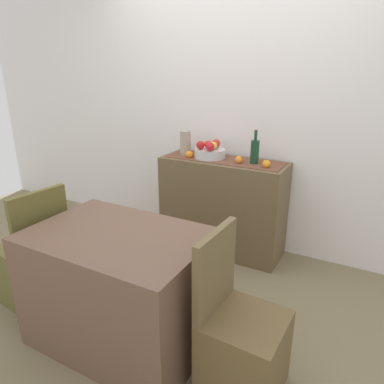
# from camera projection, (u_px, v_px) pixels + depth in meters

# --- Properties ---
(ground_plane) EXTENTS (6.40, 6.40, 0.02)m
(ground_plane) POSITION_uv_depth(u_px,v_px,m) (169.00, 300.00, 2.67)
(ground_plane) COLOR #7B6D4E
(ground_plane) RESTS_ON ground
(room_wall_rear) EXTENTS (6.40, 0.06, 2.70)m
(room_wall_rear) POSITION_uv_depth(u_px,v_px,m) (235.00, 103.00, 3.19)
(room_wall_rear) COLOR white
(room_wall_rear) RESTS_ON ground
(sideboard_console) EXTENTS (1.12, 0.42, 0.88)m
(sideboard_console) POSITION_uv_depth(u_px,v_px,m) (222.00, 206.00, 3.28)
(sideboard_console) COLOR brown
(sideboard_console) RESTS_ON ground
(table_runner) EXTENTS (1.06, 0.32, 0.01)m
(table_runner) POSITION_uv_depth(u_px,v_px,m) (224.00, 160.00, 3.13)
(table_runner) COLOR brown
(table_runner) RESTS_ON sideboard_console
(fruit_bowl) EXTENTS (0.28, 0.28, 0.08)m
(fruit_bowl) POSITION_uv_depth(u_px,v_px,m) (210.00, 153.00, 3.18)
(fruit_bowl) COLOR silver
(fruit_bowl) RESTS_ON table_runner
(apple_right) EXTENTS (0.07, 0.07, 0.07)m
(apple_right) POSITION_uv_depth(u_px,v_px,m) (200.00, 145.00, 3.14)
(apple_right) COLOR red
(apple_right) RESTS_ON fruit_bowl
(apple_left) EXTENTS (0.07, 0.07, 0.07)m
(apple_left) POSITION_uv_depth(u_px,v_px,m) (208.00, 144.00, 3.18)
(apple_left) COLOR red
(apple_left) RESTS_ON fruit_bowl
(apple_rear) EXTENTS (0.07, 0.07, 0.07)m
(apple_rear) POSITION_uv_depth(u_px,v_px,m) (213.00, 146.00, 3.13)
(apple_rear) COLOR gold
(apple_rear) RESTS_ON fruit_bowl
(apple_upper) EXTENTS (0.08, 0.08, 0.08)m
(apple_upper) POSITION_uv_depth(u_px,v_px,m) (210.00, 147.00, 3.07)
(apple_upper) COLOR red
(apple_upper) RESTS_ON fruit_bowl
(apple_front) EXTENTS (0.08, 0.08, 0.08)m
(apple_front) POSITION_uv_depth(u_px,v_px,m) (216.00, 144.00, 3.19)
(apple_front) COLOR red
(apple_front) RESTS_ON fruit_bowl
(wine_bottle) EXTENTS (0.07, 0.07, 0.29)m
(wine_bottle) POSITION_uv_depth(u_px,v_px,m) (255.00, 151.00, 2.97)
(wine_bottle) COLOR #183D25
(wine_bottle) RESTS_ON sideboard_console
(ceramic_vase) EXTENTS (0.10, 0.10, 0.22)m
(ceramic_vase) POSITION_uv_depth(u_px,v_px,m) (185.00, 143.00, 3.27)
(ceramic_vase) COLOR tan
(ceramic_vase) RESTS_ON sideboard_console
(orange_loose_near_bowl) EXTENTS (0.07, 0.07, 0.07)m
(orange_loose_near_bowl) POSITION_uv_depth(u_px,v_px,m) (239.00, 160.00, 3.01)
(orange_loose_near_bowl) COLOR orange
(orange_loose_near_bowl) RESTS_ON sideboard_console
(orange_loose_far) EXTENTS (0.07, 0.07, 0.07)m
(orange_loose_far) POSITION_uv_depth(u_px,v_px,m) (266.00, 164.00, 2.87)
(orange_loose_far) COLOR orange
(orange_loose_far) RESTS_ON sideboard_console
(orange_loose_mid) EXTENTS (0.07, 0.07, 0.07)m
(orange_loose_mid) POSITION_uv_depth(u_px,v_px,m) (189.00, 155.00, 3.19)
(orange_loose_mid) COLOR orange
(orange_loose_mid) RESTS_ON sideboard_console
(dining_table) EXTENTS (1.06, 0.72, 0.74)m
(dining_table) POSITION_uv_depth(u_px,v_px,m) (121.00, 288.00, 2.18)
(dining_table) COLOR brown
(dining_table) RESTS_ON ground
(chair_near_window) EXTENTS (0.45, 0.45, 0.90)m
(chair_near_window) POSITION_uv_depth(u_px,v_px,m) (36.00, 269.00, 2.57)
(chair_near_window) COLOR brown
(chair_near_window) RESTS_ON ground
(chair_by_corner) EXTENTS (0.42, 0.42, 0.90)m
(chair_by_corner) POSITION_uv_depth(u_px,v_px,m) (241.00, 347.00, 1.86)
(chair_by_corner) COLOR brown
(chair_by_corner) RESTS_ON ground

